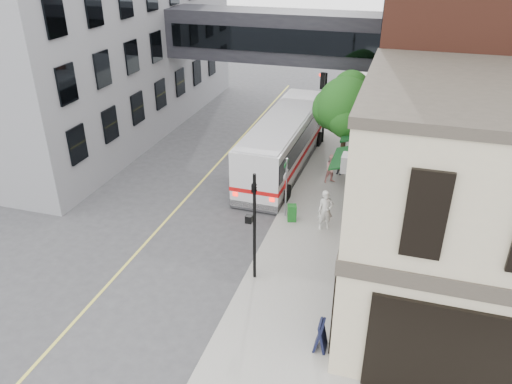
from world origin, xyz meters
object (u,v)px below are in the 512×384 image
Objects in this scene: newspaper_box at (292,213)px; sandwich_board at (321,335)px; bus at (285,140)px; pedestrian_c at (340,161)px; pedestrian_a at (325,210)px; pedestrian_b at (332,169)px.

newspaper_box is 0.76× the size of sandwich_board.
bus reaches higher than sandwich_board.
bus is 13.90× the size of newspaper_box.
pedestrian_c reaches higher than newspaper_box.
pedestrian_a is 1.22× the size of pedestrian_c.
bus is 5.97× the size of pedestrian_a.
sandwich_board is (1.67, -12.31, -0.27)m from pedestrian_b.
newspaper_box is at bearing 109.73° from sandwich_board.
sandwich_board is (1.42, -13.44, -0.25)m from pedestrian_c.
sandwich_board is at bearing -103.15° from pedestrian_a.
pedestrian_c is at bearing 95.90° from sandwich_board.
pedestrian_a is 7.53m from sandwich_board.
pedestrian_a is at bearing -71.23° from pedestrian_c.
pedestrian_a reaches higher than sandwich_board.
sandwich_board is at bearing -71.26° from bus.
pedestrian_b reaches higher than sandwich_board.
bus is 6.48m from newspaper_box.
newspaper_box is at bearing -136.98° from pedestrian_b.
pedestrian_a is 2.33× the size of newspaper_box.
sandwich_board is at bearing -87.70° from newspaper_box.
pedestrian_c is at bearing 44.04° from pedestrian_b.
pedestrian_a is 4.92m from pedestrian_b.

